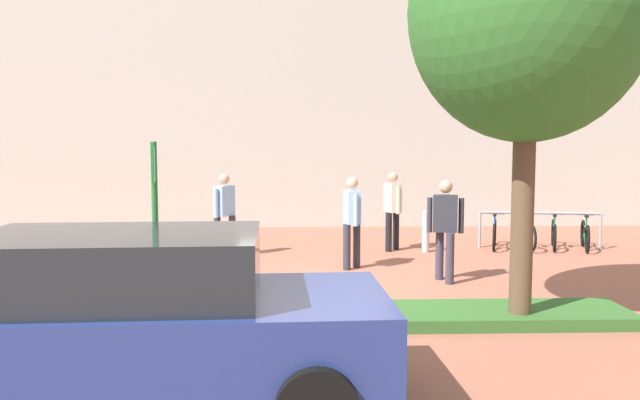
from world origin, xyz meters
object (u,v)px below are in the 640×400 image
object	(u,v)px
bike_rack_cluster	(539,233)
person_shirt_blue	(352,216)
person_shirt_white	(393,206)
person_casual_tan	(225,209)
bike_at_sign	(154,295)
bollard_steel	(426,231)
car_navy_sedan	(138,321)
parking_sign_post	(155,205)
person_suited_dark	(445,224)
tree_sidewalk	(528,12)

from	to	relation	value
bike_rack_cluster	person_shirt_blue	bearing A→B (deg)	-154.06
person_shirt_blue	person_shirt_white	bearing A→B (deg)	62.03
person_casual_tan	person_shirt_blue	xyz separation A→B (m)	(2.52, -1.35, 0.00)
bike_at_sign	bollard_steel	bearing A→B (deg)	48.08
bike_rack_cluster	car_navy_sedan	size ratio (longest dim) A/B	0.60
bollard_steel	person_casual_tan	xyz separation A→B (m)	(-4.26, -0.41, 0.53)
bike_at_sign	person_shirt_white	distance (m)	6.69
bike_at_sign	bike_rack_cluster	size ratio (longest dim) A/B	0.64
bike_rack_cluster	person_casual_tan	distance (m)	6.96
parking_sign_post	person_suited_dark	world-z (taller)	parking_sign_post
bike_rack_cluster	parking_sign_post	bearing A→B (deg)	-141.76
tree_sidewalk	bike_rack_cluster	world-z (taller)	tree_sidewalk
bike_rack_cluster	person_casual_tan	size ratio (longest dim) A/B	1.53
person_shirt_white	car_navy_sedan	distance (m)	8.74
person_shirt_blue	bike_at_sign	bearing A→B (deg)	-130.32
person_suited_dark	car_navy_sedan	world-z (taller)	person_suited_dark
tree_sidewalk	person_suited_dark	distance (m)	3.92
bike_at_sign	person_shirt_white	xyz separation A→B (m)	(3.93, 5.37, 0.63)
bollard_steel	person_shirt_white	size ratio (longest dim) A/B	0.52
person_shirt_white	bike_rack_cluster	bearing A→B (deg)	2.36
parking_sign_post	person_casual_tan	size ratio (longest dim) A/B	1.36
parking_sign_post	person_shirt_white	size ratio (longest dim) A/B	1.36
bollard_steel	person_shirt_blue	distance (m)	2.53
parking_sign_post	person_casual_tan	bearing A→B (deg)	86.66
parking_sign_post	person_shirt_white	bearing A→B (deg)	55.01
person_shirt_white	bollard_steel	bearing A→B (deg)	-18.78
tree_sidewalk	person_shirt_blue	xyz separation A→B (m)	(-1.85, 3.72, -2.95)
person_shirt_white	car_navy_sedan	world-z (taller)	person_shirt_white
bike_rack_cluster	person_suited_dark	distance (m)	4.42
parking_sign_post	person_suited_dark	distance (m)	4.92
bike_rack_cluster	person_shirt_white	distance (m)	3.37
bike_rack_cluster	car_navy_sedan	bearing A→B (deg)	-129.57
bike_rack_cluster	person_shirt_blue	distance (m)	4.89
person_casual_tan	bollard_steel	bearing A→B (deg)	5.43
bike_rack_cluster	person_suited_dark	world-z (taller)	person_suited_dark
parking_sign_post	bike_rack_cluster	distance (m)	9.20
person_casual_tan	person_shirt_white	size ratio (longest dim) A/B	1.00
bike_at_sign	car_navy_sedan	size ratio (longest dim) A/B	0.38
bollard_steel	person_suited_dark	world-z (taller)	person_suited_dark
parking_sign_post	bike_at_sign	bearing A→B (deg)	117.94
person_casual_tan	person_shirt_blue	distance (m)	2.86
bollard_steel	person_shirt_blue	bearing A→B (deg)	-134.79
parking_sign_post	bike_rack_cluster	bearing A→B (deg)	38.24
person_casual_tan	car_navy_sedan	size ratio (longest dim) A/B	0.39
tree_sidewalk	bike_at_sign	size ratio (longest dim) A/B	3.33
person_casual_tan	parking_sign_post	bearing A→B (deg)	-93.34
tree_sidewalk	bollard_steel	xyz separation A→B (m)	(-0.11, 5.47, -3.48)
bike_at_sign	person_suited_dark	distance (m)	4.93
tree_sidewalk	parking_sign_post	world-z (taller)	tree_sidewalk
person_shirt_white	bike_at_sign	bearing A→B (deg)	-126.18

